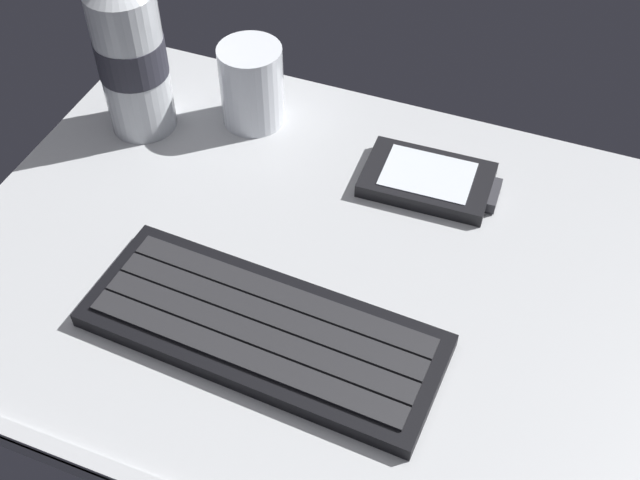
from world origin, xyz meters
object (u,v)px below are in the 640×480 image
(juice_cup, at_px, (252,88))
(water_bottle, at_px, (130,49))
(handheld_device, at_px, (429,180))
(keyboard, at_px, (263,330))

(juice_cup, distance_m, water_bottle, 0.12)
(handheld_device, distance_m, juice_cup, 0.20)
(handheld_device, bearing_deg, keyboard, -109.14)
(water_bottle, bearing_deg, keyboard, -41.92)
(keyboard, relative_size, juice_cup, 3.48)
(juice_cup, bearing_deg, water_bottle, -154.60)
(handheld_device, bearing_deg, juice_cup, 171.02)
(water_bottle, bearing_deg, juice_cup, 25.40)
(keyboard, height_order, handheld_device, keyboard)
(keyboard, relative_size, handheld_device, 2.28)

